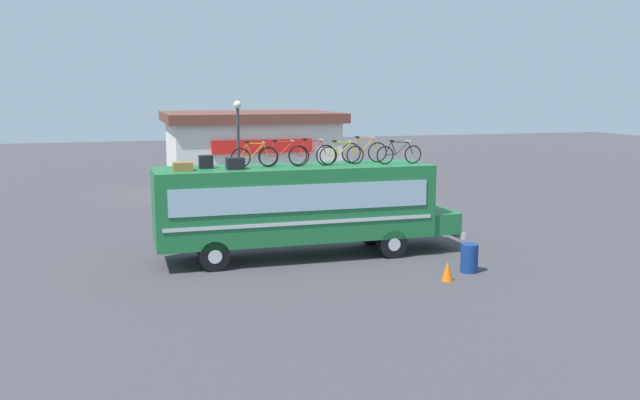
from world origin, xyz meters
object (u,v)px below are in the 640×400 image
rooftop_bicycle_5 (364,152)px  luggage_bag_1 (183,166)px  rooftop_bicycle_4 (342,154)px  luggage_bag_3 (235,163)px  rooftop_bicycle_2 (283,155)px  rooftop_bicycle_6 (399,154)px  street_lamp (238,149)px  rooftop_bicycle_3 (312,155)px  rooftop_bicycle_1 (255,157)px  traffic_cone (447,271)px  luggage_bag_2 (206,162)px  bus (299,204)px  trash_bin (469,258)px

rooftop_bicycle_5 → luggage_bag_1: bearing=-173.7°
rooftop_bicycle_4 → luggage_bag_3: bearing=-174.6°
luggage_bag_3 → rooftop_bicycle_2: (1.77, 0.56, 0.19)m
rooftop_bicycle_6 → street_lamp: (-4.58, 7.14, -0.29)m
luggage_bag_1 → rooftop_bicycle_2: (3.50, 0.55, 0.24)m
luggage_bag_1 → rooftop_bicycle_3: bearing=1.9°
rooftop_bicycle_1 → rooftop_bicycle_6: bearing=-3.3°
rooftop_bicycle_3 → traffic_cone: bearing=-52.6°
luggage_bag_2 → rooftop_bicycle_2: size_ratio=0.26×
rooftop_bicycle_3 → traffic_cone: (3.18, -4.16, -3.35)m
luggage_bag_2 → rooftop_bicycle_4: 4.79m
rooftop_bicycle_5 → street_lamp: street_lamp is taller
luggage_bag_1 → rooftop_bicycle_5: (6.60, 0.73, 0.26)m
bus → rooftop_bicycle_2: size_ratio=6.19×
bus → rooftop_bicycle_2: (-0.53, 0.21, 1.72)m
luggage_bag_2 → street_lamp: 6.98m
bus → luggage_bag_3: bearing=-171.3°
luggage_bag_1 → rooftop_bicycle_5: size_ratio=0.36×
rooftop_bicycle_4 → traffic_cone: 5.85m
luggage_bag_1 → trash_bin: size_ratio=0.68×
rooftop_bicycle_3 → rooftop_bicycle_2: bearing=157.3°
rooftop_bicycle_3 → trash_bin: size_ratio=1.85×
rooftop_bicycle_1 → rooftop_bicycle_3: bearing=-3.5°
luggage_bag_1 → trash_bin: 9.84m
rooftop_bicycle_4 → rooftop_bicycle_5: bearing=20.3°
rooftop_bicycle_2 → rooftop_bicycle_5: 3.10m
rooftop_bicycle_6 → trash_bin: rooftop_bicycle_6 is taller
traffic_cone → bus: bearing=129.7°
rooftop_bicycle_2 → trash_bin: 7.26m
rooftop_bicycle_4 → rooftop_bicycle_6: 2.07m
luggage_bag_3 → rooftop_bicycle_6: bearing=-0.2°
rooftop_bicycle_1 → trash_bin: (6.36, -3.53, -3.17)m
rooftop_bicycle_1 → trash_bin: rooftop_bicycle_1 is taller
rooftop_bicycle_4 → street_lamp: street_lamp is taller
bus → rooftop_bicycle_3: (0.43, -0.20, 1.74)m
luggage_bag_1 → luggage_bag_2: size_ratio=1.38×
traffic_cone → trash_bin: bearing=32.7°
rooftop_bicycle_2 → traffic_cone: (4.14, -4.56, -3.33)m
luggage_bag_1 → rooftop_bicycle_5: rooftop_bicycle_5 is taller
trash_bin → street_lamp: size_ratio=0.17×
luggage_bag_3 → rooftop_bicycle_3: (2.74, 0.16, 0.21)m
rooftop_bicycle_4 → bus: bearing=-179.4°
bus → rooftop_bicycle_6: rooftop_bicycle_6 is taller
rooftop_bicycle_2 → traffic_cone: rooftop_bicycle_2 is taller
rooftop_bicycle_3 → traffic_cone: rooftop_bicycle_3 is taller
bus → rooftop_bicycle_5: rooftop_bicycle_5 is taller
luggage_bag_3 → rooftop_bicycle_2: 1.87m
rooftop_bicycle_3 → street_lamp: size_ratio=0.32×
bus → rooftop_bicycle_1: bearing=-177.3°
luggage_bag_1 → luggage_bag_3: luggage_bag_3 is taller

